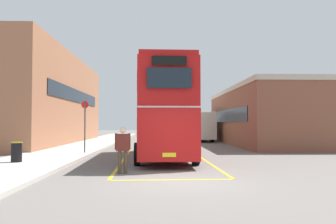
{
  "coord_description": "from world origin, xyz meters",
  "views": [
    {
      "loc": [
        -0.69,
        -10.53,
        1.83
      ],
      "look_at": [
        -0.06,
        10.59,
        2.56
      ],
      "focal_mm": 35.78,
      "sensor_mm": 36.0,
      "label": 1
    }
  ],
  "objects_px": {
    "bus_stop_sign": "(85,122)",
    "pedestrian_boarding": "(123,146)",
    "double_decker_bus": "(164,111)",
    "single_deck_bus": "(194,125)",
    "litter_bin": "(17,152)"
  },
  "relations": [
    {
      "from": "pedestrian_boarding",
      "to": "bus_stop_sign",
      "type": "xyz_separation_m",
      "value": [
        -3.0,
        7.41,
        0.95
      ]
    },
    {
      "from": "double_decker_bus",
      "to": "bus_stop_sign",
      "type": "height_order",
      "value": "double_decker_bus"
    },
    {
      "from": "single_deck_bus",
      "to": "pedestrian_boarding",
      "type": "xyz_separation_m",
      "value": [
        -5.22,
        -24.04,
        -0.65
      ]
    },
    {
      "from": "double_decker_bus",
      "to": "pedestrian_boarding",
      "type": "xyz_separation_m",
      "value": [
        -1.59,
        -5.44,
        -1.52
      ]
    },
    {
      "from": "bus_stop_sign",
      "to": "pedestrian_boarding",
      "type": "bearing_deg",
      "value": -67.97
    },
    {
      "from": "single_deck_bus",
      "to": "litter_bin",
      "type": "relative_size",
      "value": 11.32
    },
    {
      "from": "double_decker_bus",
      "to": "single_deck_bus",
      "type": "height_order",
      "value": "double_decker_bus"
    },
    {
      "from": "double_decker_bus",
      "to": "bus_stop_sign",
      "type": "relative_size",
      "value": 3.26
    },
    {
      "from": "single_deck_bus",
      "to": "bus_stop_sign",
      "type": "bearing_deg",
      "value": -116.3
    },
    {
      "from": "pedestrian_boarding",
      "to": "single_deck_bus",
      "type": "bearing_deg",
      "value": 77.75
    },
    {
      "from": "double_decker_bus",
      "to": "pedestrian_boarding",
      "type": "bearing_deg",
      "value": -106.3
    },
    {
      "from": "single_deck_bus",
      "to": "pedestrian_boarding",
      "type": "bearing_deg",
      "value": -102.25
    },
    {
      "from": "single_deck_bus",
      "to": "litter_bin",
      "type": "xyz_separation_m",
      "value": [
        -10.15,
        -21.43,
        -1.06
      ]
    },
    {
      "from": "double_decker_bus",
      "to": "pedestrian_boarding",
      "type": "distance_m",
      "value": 5.87
    },
    {
      "from": "double_decker_bus",
      "to": "litter_bin",
      "type": "xyz_separation_m",
      "value": [
        -6.52,
        -2.82,
        -1.93
      ]
    }
  ]
}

